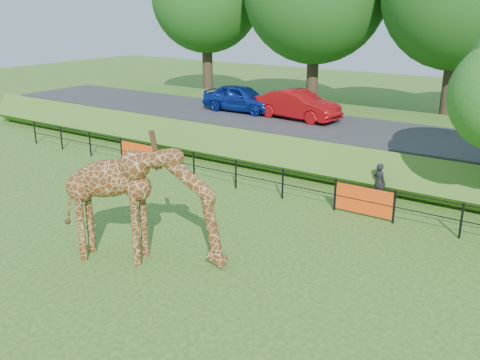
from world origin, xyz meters
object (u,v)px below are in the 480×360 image
at_px(giraffe, 143,205).
at_px(car_red, 298,105).
at_px(visitor, 379,182).
at_px(car_blue, 241,98).

distance_m(giraffe, car_red, 12.89).
xyz_separation_m(giraffe, visitor, (3.52, 7.90, -0.91)).
bearing_deg(giraffe, visitor, 43.18).
bearing_deg(giraffe, car_blue, 90.79).
bearing_deg(car_blue, car_red, -92.49).
relative_size(giraffe, car_red, 1.09).
bearing_deg(visitor, giraffe, 88.26).
distance_m(giraffe, car_blue, 13.94).
height_order(car_blue, car_red, car_red).
relative_size(giraffe, car_blue, 1.14).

